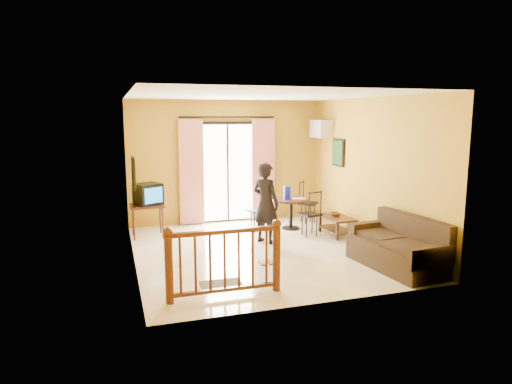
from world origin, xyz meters
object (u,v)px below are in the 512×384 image
object	(u,v)px
dining_table	(291,205)
sofa	(400,249)
television	(148,194)
standing_person	(266,203)
coffee_table	(337,223)

from	to	relation	value
dining_table	sofa	world-z (taller)	sofa
television	sofa	bearing A→B (deg)	-65.59
dining_table	standing_person	distance (m)	1.26
sofa	standing_person	distance (m)	2.66
coffee_table	sofa	xyz separation A→B (m)	(0.01, -2.16, 0.06)
dining_table	coffee_table	bearing A→B (deg)	-47.67
coffee_table	standing_person	size ratio (longest dim) A/B	0.56
sofa	television	bearing A→B (deg)	133.52
dining_table	sofa	xyz separation A→B (m)	(0.72, -2.94, -0.20)
dining_table	standing_person	bearing A→B (deg)	-135.63
sofa	standing_person	bearing A→B (deg)	121.79
dining_table	television	bearing A→B (deg)	174.93
television	coffee_table	size ratio (longest dim) A/B	0.71
dining_table	coffee_table	distance (m)	1.09
sofa	standing_person	world-z (taller)	standing_person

